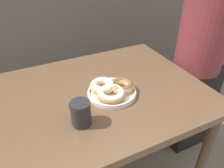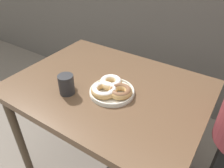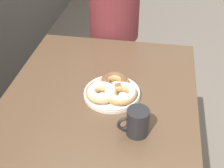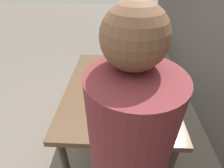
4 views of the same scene
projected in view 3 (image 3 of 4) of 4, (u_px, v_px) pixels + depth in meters
The scene contains 4 objects.
dining_table at pixel (98, 118), 1.33m from camera, with size 1.08×0.81×0.76m.
donut_plate at pixel (112, 90), 1.30m from camera, with size 0.26×0.24×0.06m.
coffee_mug at pixel (137, 122), 1.11m from camera, with size 0.08×0.11×0.11m.
person_figure at pixel (114, 22), 1.85m from camera, with size 0.34×0.29×1.51m.
Camera 3 is at (-0.96, -0.10, 1.59)m, focal length 50.00 mm.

